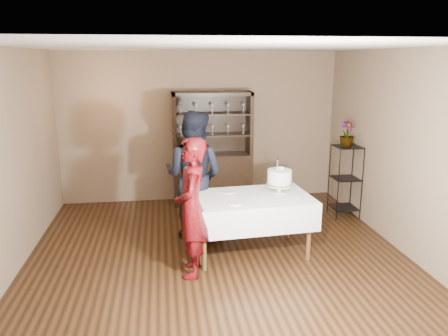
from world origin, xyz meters
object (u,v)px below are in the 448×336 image
(cake_table, at_px, (250,210))
(man, at_px, (194,176))
(woman, at_px, (192,208))
(plant_etagere, at_px, (345,178))
(potted_plant, at_px, (347,134))
(china_hutch, at_px, (212,167))
(cake, at_px, (279,178))

(cake_table, height_order, man, man)
(woman, height_order, man, man)
(plant_etagere, relative_size, cake_table, 0.72)
(plant_etagere, height_order, man, man)
(plant_etagere, distance_m, woman, 3.13)
(cake_table, relative_size, man, 0.89)
(plant_etagere, xyz_separation_m, potted_plant, (-0.05, -0.05, 0.74))
(china_hutch, relative_size, plant_etagere, 1.67)
(plant_etagere, xyz_separation_m, cake, (-1.42, -1.08, 0.35))
(man, bearing_deg, cake_table, 164.88)
(china_hutch, bearing_deg, man, -106.15)
(cake_table, relative_size, potted_plant, 4.09)
(potted_plant, bearing_deg, man, -169.23)
(china_hutch, xyz_separation_m, man, (-0.46, -1.57, 0.27))
(woman, relative_size, potted_plant, 4.15)
(china_hutch, height_order, man, china_hutch)
(cake_table, bearing_deg, plant_etagere, 32.76)
(man, distance_m, cake, 1.25)
(man, bearing_deg, potted_plant, -140.66)
(cake_table, bearing_deg, cake, 14.17)
(woman, distance_m, cake, 1.37)
(woman, height_order, potted_plant, woman)
(plant_etagere, height_order, woman, woman)
(man, xyz_separation_m, cake, (1.11, -0.56, 0.07))
(plant_etagere, bearing_deg, china_hutch, 153.17)
(plant_etagere, height_order, potted_plant, potted_plant)
(plant_etagere, bearing_deg, woman, -147.85)
(woman, distance_m, man, 1.15)
(plant_etagere, height_order, cake_table, plant_etagere)
(cake_table, relative_size, cake, 3.33)
(cake_table, height_order, cake, cake)
(woman, height_order, cake, woman)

